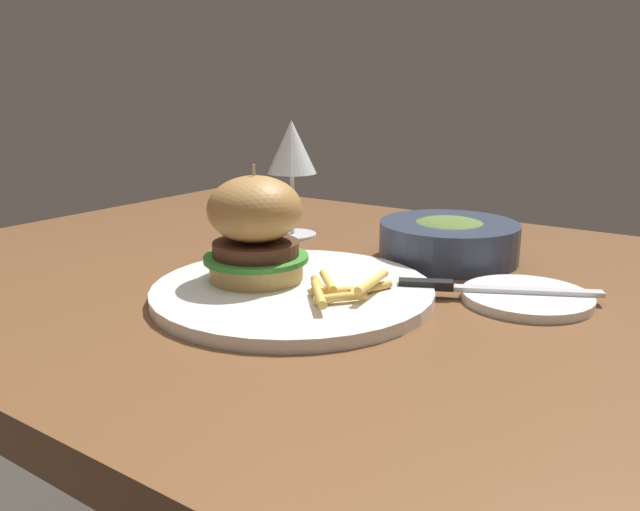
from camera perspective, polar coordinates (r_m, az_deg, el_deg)
The scene contains 8 objects.
dining_table at distance 0.82m, azimuth 2.16°, elevation -7.79°, with size 1.23×0.87×0.74m.
main_plate at distance 0.70m, azimuth -2.73°, elevation -3.21°, with size 0.31×0.31×0.01m, color white.
burger_sandwich at distance 0.71m, azimuth -5.93°, elevation 2.50°, with size 0.12×0.12×0.13m.
fries_pile at distance 0.65m, azimuth 2.02°, elevation -3.00°, with size 0.08×0.12×0.02m.
wine_glass at distance 0.97m, azimuth -2.60°, elevation 9.48°, with size 0.08×0.08×0.18m.
bread_plate at distance 0.72m, azimuth 18.37°, elevation -3.64°, with size 0.14×0.14×0.01m, color white.
table_knife at distance 0.71m, azimuth 14.40°, elevation -2.88°, with size 0.20×0.11×0.01m.
soup_bowl at distance 0.86m, azimuth 11.66°, elevation 1.46°, with size 0.19×0.19×0.06m.
Camera 1 is at (0.40, -0.64, 0.97)m, focal length 35.00 mm.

